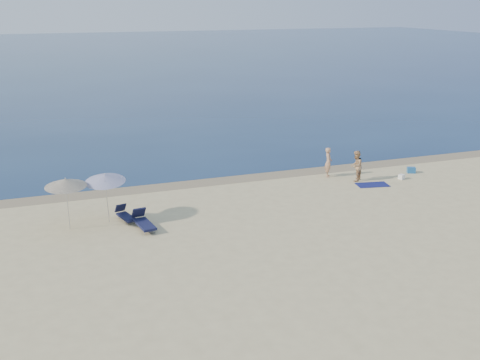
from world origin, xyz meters
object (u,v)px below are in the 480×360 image
Objects in this scene: person_right at (356,166)px; umbrella_near at (105,178)px; blue_cooler at (411,170)px; person_left at (328,162)px.

person_right is 13.98m from umbrella_near.
person_right reaches higher than blue_cooler.
umbrella_near is (-12.80, -2.94, 1.21)m from person_left.
blue_cooler is (4.89, -1.02, -0.67)m from person_left.
person_left is 3.62× the size of blue_cooler.
blue_cooler is 17.89m from umbrella_near.
person_right is at bearing -117.26° from person_left.
umbrella_near reaches higher than person_left.
person_right reaches higher than person_left.
blue_cooler is at bearing 139.02° from person_right.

